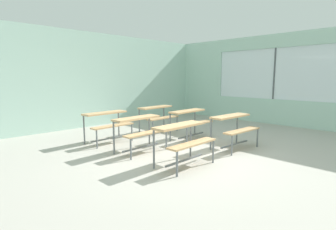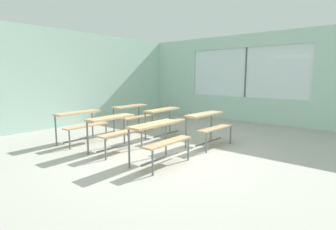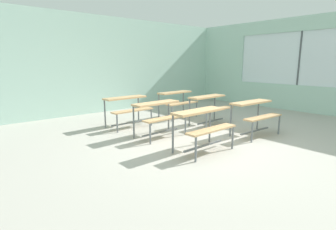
% 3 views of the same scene
% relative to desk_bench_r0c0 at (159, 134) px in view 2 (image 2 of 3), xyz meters
% --- Properties ---
extents(ground, '(10.00, 9.00, 0.05)m').
position_rel_desk_bench_r0c0_xyz_m(ground, '(0.36, 0.22, -0.59)').
color(ground, '#ADA89E').
extents(wall_back, '(10.00, 0.12, 3.00)m').
position_rel_desk_bench_r0c0_xyz_m(wall_back, '(0.36, 4.72, 0.94)').
color(wall_back, silver).
rests_on(wall_back, ground).
extents(wall_right, '(0.12, 9.00, 3.00)m').
position_rel_desk_bench_r0c0_xyz_m(wall_right, '(5.36, 0.09, 0.88)').
color(wall_right, silver).
rests_on(wall_right, ground).
extents(desk_bench_r0c0, '(1.11, 0.60, 0.74)m').
position_rel_desk_bench_r0c0_xyz_m(desk_bench_r0c0, '(0.00, 0.00, 0.00)').
color(desk_bench_r0c0, tan).
rests_on(desk_bench_r0c0, ground).
extents(desk_bench_r0c1, '(1.13, 0.65, 0.74)m').
position_rel_desk_bench_r0c0_xyz_m(desk_bench_r0c1, '(1.65, -0.03, 0.00)').
color(desk_bench_r0c1, tan).
rests_on(desk_bench_r0c1, ground).
extents(desk_bench_r1c0, '(1.12, 0.63, 0.74)m').
position_rel_desk_bench_r0c0_xyz_m(desk_bench_r1c0, '(-0.01, 1.24, 0.00)').
color(desk_bench_r1c0, tan).
rests_on(desk_bench_r1c0, ground).
extents(desk_bench_r1c1, '(1.11, 0.62, 0.74)m').
position_rel_desk_bench_r0c0_xyz_m(desk_bench_r1c1, '(1.64, 1.23, 0.00)').
color(desk_bench_r1c1, tan).
rests_on(desk_bench_r1c1, ground).
extents(desk_bench_r2c0, '(1.12, 0.63, 0.74)m').
position_rel_desk_bench_r0c0_xyz_m(desk_bench_r2c0, '(-0.06, 2.43, 0.00)').
color(desk_bench_r2c0, tan).
rests_on(desk_bench_r2c0, ground).
extents(desk_bench_r2c1, '(1.12, 0.63, 0.74)m').
position_rel_desk_bench_r0c0_xyz_m(desk_bench_r2c1, '(1.64, 2.47, 0.00)').
color(desk_bench_r2c1, tan).
rests_on(desk_bench_r2c1, ground).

